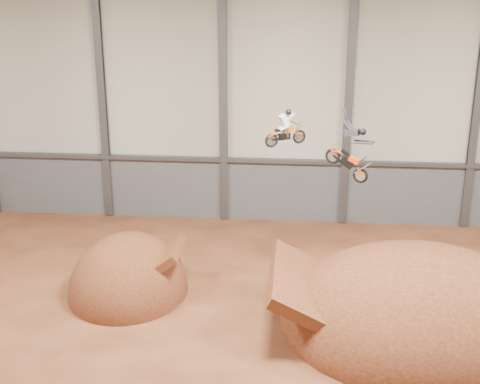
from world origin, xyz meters
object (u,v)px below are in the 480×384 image
takeoff_ramp (129,291)px  fmx_rider_a (286,126)px  fmx_rider_b (344,145)px  landing_ramp (417,328)px

takeoff_ramp → fmx_rider_a: (6.85, 0.95, 7.53)m
fmx_rider_a → fmx_rider_b: 2.72m
fmx_rider_a → fmx_rider_b: (2.34, -1.34, -0.38)m
landing_ramp → fmx_rider_a: fmx_rider_a is taller
landing_ramp → fmx_rider_b: 8.02m
landing_ramp → fmx_rider_b: bearing=152.7°
takeoff_ramp → fmx_rider_b: fmx_rider_b is taller
landing_ramp → fmx_rider_b: size_ratio=4.28×
takeoff_ramp → landing_ramp: (12.41, -2.05, 0.00)m
landing_ramp → fmx_rider_a: (-5.56, 3.00, 7.53)m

